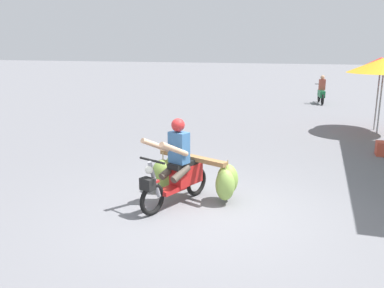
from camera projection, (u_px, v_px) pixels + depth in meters
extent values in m
plane|color=slate|center=(205.00, 212.00, 7.04)|extent=(120.00, 120.00, 0.00)
torus|color=black|center=(152.00, 199.00, 6.87)|extent=(0.28, 0.55, 0.56)
torus|color=black|center=(196.00, 181.00, 7.78)|extent=(0.28, 0.55, 0.56)
cube|color=red|center=(172.00, 189.00, 7.24)|extent=(0.43, 0.61, 0.08)
cube|color=red|center=(186.00, 174.00, 7.50)|extent=(0.50, 0.70, 0.36)
cube|color=black|center=(183.00, 164.00, 7.39)|extent=(0.46, 0.65, 0.10)
cylinder|color=gray|center=(154.00, 179.00, 6.84)|extent=(0.17, 0.29, 0.69)
cylinder|color=black|center=(152.00, 161.00, 6.73)|extent=(0.53, 0.25, 0.04)
sphere|color=silver|center=(149.00, 170.00, 6.70)|extent=(0.14, 0.14, 0.14)
cube|color=black|center=(148.00, 184.00, 6.73)|extent=(0.28, 0.24, 0.20)
cube|color=red|center=(152.00, 183.00, 6.80)|extent=(0.20, 0.30, 0.04)
cube|color=olive|center=(191.00, 158.00, 7.55)|extent=(1.43, 0.65, 0.08)
cube|color=olive|center=(197.00, 157.00, 7.69)|extent=(1.28, 0.58, 0.06)
ellipsoid|color=#80A443|center=(228.00, 179.00, 7.46)|extent=(0.55, 0.54, 0.56)
cylinder|color=#998459|center=(228.00, 163.00, 7.38)|extent=(0.02, 0.02, 0.11)
ellipsoid|color=#8AAE4D|center=(176.00, 164.00, 8.22)|extent=(0.48, 0.44, 0.45)
cylinder|color=#998459|center=(176.00, 152.00, 8.16)|extent=(0.02, 0.02, 0.13)
ellipsoid|color=#83A646|center=(163.00, 175.00, 7.99)|extent=(0.53, 0.49, 0.62)
cylinder|color=#998459|center=(163.00, 157.00, 7.90)|extent=(0.02, 0.02, 0.17)
ellipsoid|color=#8AAE4D|center=(225.00, 185.00, 7.29)|extent=(0.38, 0.35, 0.58)
cylinder|color=#998459|center=(225.00, 167.00, 7.21)|extent=(0.02, 0.02, 0.15)
cube|color=#386699|center=(179.00, 147.00, 7.22)|extent=(0.40, 0.33, 0.56)
sphere|color=#B22626|center=(178.00, 125.00, 7.11)|extent=(0.24, 0.24, 0.24)
cylinder|color=tan|center=(174.00, 149.00, 6.83)|extent=(0.30, 0.71, 0.39)
cylinder|color=tan|center=(158.00, 146.00, 7.07)|extent=(0.40, 0.69, 0.39)
cylinder|color=#4C4238|center=(181.00, 174.00, 7.15)|extent=(0.28, 0.46, 0.27)
cylinder|color=#4C4238|center=(169.00, 171.00, 7.32)|extent=(0.28, 0.46, 0.27)
torus|color=black|center=(319.00, 97.00, 20.65)|extent=(0.16, 0.53, 0.52)
torus|color=black|center=(322.00, 100.00, 19.59)|extent=(0.16, 0.53, 0.52)
cube|color=#196638|center=(321.00, 94.00, 19.97)|extent=(0.37, 0.93, 0.32)
cylinder|color=black|center=(320.00, 84.00, 20.44)|extent=(0.50, 0.11, 0.04)
cube|color=#994738|center=(322.00, 85.00, 19.84)|extent=(0.33, 0.24, 0.52)
sphere|color=tan|center=(323.00, 77.00, 19.78)|extent=(0.20, 0.20, 0.20)
cylinder|color=#99999E|center=(380.00, 102.00, 13.09)|extent=(0.05, 0.05, 2.07)
cone|color=gold|center=(384.00, 65.00, 12.81)|extent=(2.26, 2.26, 0.48)
cylinder|color=#99999E|center=(377.00, 100.00, 13.67)|extent=(0.05, 0.05, 2.06)
cone|color=red|center=(381.00, 65.00, 13.39)|extent=(1.86, 1.86, 0.48)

